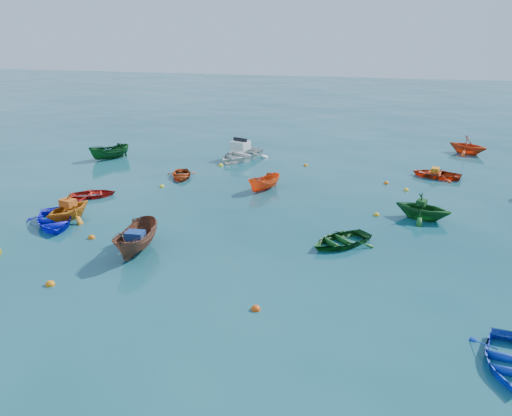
# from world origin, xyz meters

# --- Properties ---
(ground) EXTENTS (160.00, 160.00, 0.00)m
(ground) POSITION_xyz_m (0.00, 0.00, 0.00)
(ground) COLOR #093847
(ground) RESTS_ON ground
(dinghy_blue_sw) EXTENTS (4.08, 4.22, 0.71)m
(dinghy_blue_sw) POSITION_xyz_m (-9.27, 1.26, 0.00)
(dinghy_blue_sw) COLOR #1113D6
(dinghy_blue_sw) RESTS_ON ground
(sampan_brown_mid) EXTENTS (1.56, 3.51, 1.32)m
(sampan_brown_mid) POSITION_xyz_m (-3.86, -0.58, 0.00)
(sampan_brown_mid) COLOR brown
(sampan_brown_mid) RESTS_ON ground
(dinghy_blue_se) EXTENTS (2.40, 3.14, 0.61)m
(dinghy_blue_se) POSITION_xyz_m (10.04, -4.93, 0.00)
(dinghy_blue_se) COLOR #0E36B4
(dinghy_blue_se) RESTS_ON ground
(dinghy_orange_w) EXTENTS (2.85, 3.12, 1.39)m
(dinghy_orange_w) POSITION_xyz_m (-9.02, 2.13, 0.00)
(dinghy_orange_w) COLOR orange
(dinghy_orange_w) RESTS_ON ground
(dinghy_green_e) EXTENTS (3.63, 3.65, 0.62)m
(dinghy_green_e) POSITION_xyz_m (4.56, 2.38, 0.00)
(dinghy_green_e) COLOR #104616
(dinghy_green_e) RESTS_ON ground
(dinghy_red_nw) EXTENTS (3.04, 2.78, 0.52)m
(dinghy_red_nw) POSITION_xyz_m (-9.76, 5.59, 0.00)
(dinghy_red_nw) COLOR #B2140E
(dinghy_red_nw) RESTS_ON ground
(sampan_orange_n) EXTENTS (2.08, 2.72, 0.99)m
(sampan_orange_n) POSITION_xyz_m (-0.57, 9.26, 0.00)
(sampan_orange_n) COLOR #ED5016
(sampan_orange_n) RESTS_ON ground
(dinghy_green_n) EXTENTS (3.35, 3.11, 1.44)m
(dinghy_green_n) POSITION_xyz_m (8.28, 6.58, 0.00)
(dinghy_green_n) COLOR #14561E
(dinghy_green_n) RESTS_ON ground
(dinghy_red_ne) EXTENTS (3.42, 2.76, 0.63)m
(dinghy_red_ne) POSITION_xyz_m (9.59, 14.56, 0.00)
(dinghy_red_ne) COLOR red
(dinghy_red_ne) RESTS_ON ground
(dinghy_red_far) EXTENTS (2.67, 3.08, 0.54)m
(dinghy_red_far) POSITION_xyz_m (-6.34, 10.40, 0.00)
(dinghy_red_far) COLOR #A0330D
(dinghy_red_far) RESTS_ON ground
(dinghy_orange_far) EXTENTS (3.71, 3.57, 1.50)m
(dinghy_orange_far) POSITION_xyz_m (12.38, 21.73, 0.00)
(dinghy_orange_far) COLOR red
(dinghy_orange_far) RESTS_ON ground
(sampan_green_far) EXTENTS (2.79, 2.98, 1.15)m
(sampan_green_far) POSITION_xyz_m (-13.25, 13.59, 0.00)
(sampan_green_far) COLOR #10471B
(sampan_green_far) RESTS_ON ground
(motorboat_white) EXTENTS (4.33, 5.06, 1.49)m
(motorboat_white) POSITION_xyz_m (-3.95, 15.90, 0.00)
(motorboat_white) COLOR white
(motorboat_white) RESTS_ON ground
(tarp_blue_a) EXTENTS (0.80, 0.63, 0.37)m
(tarp_blue_a) POSITION_xyz_m (-3.84, -0.73, 0.84)
(tarp_blue_a) COLOR navy
(tarp_blue_a) RESTS_ON sampan_brown_mid
(tarp_orange_a) EXTENTS (0.83, 0.70, 0.35)m
(tarp_orange_a) POSITION_xyz_m (-9.01, 2.18, 0.87)
(tarp_orange_a) COLOR #D85516
(tarp_orange_a) RESTS_ON dinghy_orange_w
(tarp_green_b) EXTENTS (0.58, 0.67, 0.27)m
(tarp_green_b) POSITION_xyz_m (8.18, 6.61, 0.86)
(tarp_green_b) COLOR #0F3F14
(tarp_green_b) RESTS_ON dinghy_green_n
(tarp_orange_b) EXTENTS (0.58, 0.69, 0.29)m
(tarp_orange_b) POSITION_xyz_m (9.49, 14.58, 0.46)
(tarp_orange_b) COLOR orange
(tarp_orange_b) RESTS_ON dinghy_red_ne
(buoy_or_a) EXTENTS (0.36, 0.36, 0.36)m
(buoy_or_a) POSITION_xyz_m (-5.73, -4.05, 0.00)
(buoy_or_a) COLOR orange
(buoy_or_a) RESTS_ON ground
(buoy_ye_a) EXTENTS (0.38, 0.38, 0.38)m
(buoy_ye_a) POSITION_xyz_m (-4.87, 0.45, 0.00)
(buoy_ye_a) COLOR gold
(buoy_ye_a) RESTS_ON ground
(buoy_or_b) EXTENTS (0.34, 0.34, 0.34)m
(buoy_or_b) POSITION_xyz_m (2.23, -3.82, 0.00)
(buoy_or_b) COLOR #D5470B
(buoy_or_b) RESTS_ON ground
(buoy_ye_b) EXTENTS (0.30, 0.30, 0.30)m
(buoy_ye_b) POSITION_xyz_m (-6.73, 8.25, 0.00)
(buoy_ye_b) COLOR yellow
(buoy_ye_b) RESTS_ON ground
(buoy_or_c) EXTENTS (0.33, 0.33, 0.33)m
(buoy_or_c) POSITION_xyz_m (-6.63, 0.27, 0.00)
(buoy_or_c) COLOR #D4600B
(buoy_or_c) RESTS_ON ground
(buoy_ye_c) EXTENTS (0.32, 0.32, 0.32)m
(buoy_ye_c) POSITION_xyz_m (6.04, 6.51, 0.00)
(buoy_ye_c) COLOR gold
(buoy_ye_c) RESTS_ON ground
(buoy_or_d) EXTENTS (0.32, 0.32, 0.32)m
(buoy_or_d) POSITION_xyz_m (6.47, 12.29, 0.00)
(buoy_or_d) COLOR #E35B0C
(buoy_or_d) RESTS_ON ground
(buoy_ye_d) EXTENTS (0.35, 0.35, 0.35)m
(buoy_ye_d) POSITION_xyz_m (-4.77, 13.73, 0.00)
(buoy_ye_d) COLOR yellow
(buoy_ye_d) RESTS_ON ground
(buoy_or_e) EXTENTS (0.31, 0.31, 0.31)m
(buoy_or_e) POSITION_xyz_m (0.99, 15.20, 0.00)
(buoy_or_e) COLOR orange
(buoy_or_e) RESTS_ON ground
(buoy_ye_e) EXTENTS (0.31, 0.31, 0.31)m
(buoy_ye_e) POSITION_xyz_m (7.63, 11.18, 0.00)
(buoy_ye_e) COLOR yellow
(buoy_ye_e) RESTS_ON ground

